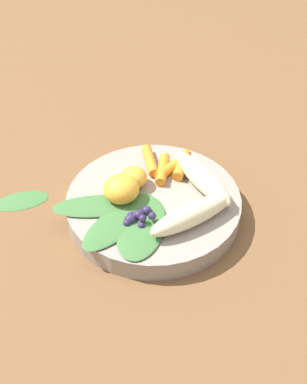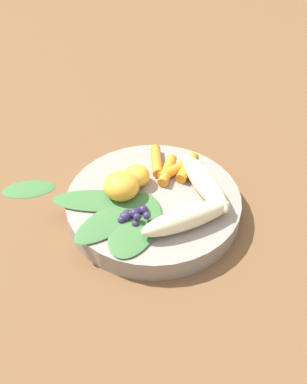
{
  "view_description": "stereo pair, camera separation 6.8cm",
  "coord_description": "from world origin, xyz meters",
  "px_view_note": "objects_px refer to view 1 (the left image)",
  "views": [
    {
      "loc": [
        -0.13,
        0.49,
        0.5
      ],
      "look_at": [
        0.0,
        0.0,
        0.04
      ],
      "focal_mm": 44.37,
      "sensor_mm": 36.0,
      "label": 1
    },
    {
      "loc": [
        -0.19,
        0.47,
        0.5
      ],
      "look_at": [
        0.0,
        0.0,
        0.04
      ],
      "focal_mm": 44.37,
      "sensor_mm": 36.0,
      "label": 2
    }
  ],
  "objects_px": {
    "banana_peeled_right": "(192,214)",
    "orange_segment_near": "(121,189)",
    "bowl": "(154,205)",
    "banana_peeled_left": "(202,178)",
    "kale_leaf_stray": "(22,200)"
  },
  "relations": [
    {
      "from": "bowl",
      "to": "banana_peeled_left",
      "type": "bearing_deg",
      "value": -146.55
    },
    {
      "from": "kale_leaf_stray",
      "to": "banana_peeled_right",
      "type": "bearing_deg",
      "value": 146.27
    },
    {
      "from": "bowl",
      "to": "banana_peeled_left",
      "type": "distance_m",
      "value": 0.08
    },
    {
      "from": "banana_peeled_right",
      "to": "orange_segment_near",
      "type": "height_order",
      "value": "orange_segment_near"
    },
    {
      "from": "banana_peeled_left",
      "to": "orange_segment_near",
      "type": "distance_m",
      "value": 0.12
    },
    {
      "from": "orange_segment_near",
      "to": "bowl",
      "type": "bearing_deg",
      "value": -160.87
    },
    {
      "from": "bowl",
      "to": "kale_leaf_stray",
      "type": "relative_size",
      "value": 3.08
    },
    {
      "from": "bowl",
      "to": "kale_leaf_stray",
      "type": "distance_m",
      "value": 0.2
    },
    {
      "from": "banana_peeled_right",
      "to": "banana_peeled_left",
      "type": "bearing_deg",
      "value": 43.42
    },
    {
      "from": "banana_peeled_left",
      "to": "orange_segment_near",
      "type": "bearing_deg",
      "value": 73.34
    },
    {
      "from": "banana_peeled_left",
      "to": "banana_peeled_right",
      "type": "height_order",
      "value": "same"
    },
    {
      "from": "banana_peeled_right",
      "to": "orange_segment_near",
      "type": "relative_size",
      "value": 2.6
    },
    {
      "from": "banana_peeled_left",
      "to": "kale_leaf_stray",
      "type": "xyz_separation_m",
      "value": [
        0.27,
        0.07,
        -0.04
      ]
    },
    {
      "from": "banana_peeled_left",
      "to": "banana_peeled_right",
      "type": "xyz_separation_m",
      "value": [
        -0.0,
        0.08,
        0.0
      ]
    },
    {
      "from": "orange_segment_near",
      "to": "kale_leaf_stray",
      "type": "distance_m",
      "value": 0.17
    }
  ]
}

